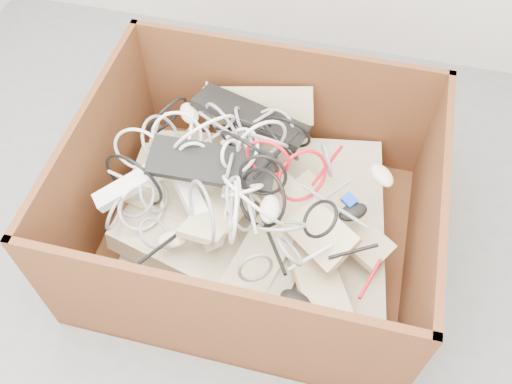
% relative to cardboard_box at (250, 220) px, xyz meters
% --- Properties ---
extents(ground, '(3.00, 3.00, 0.00)m').
position_rel_cardboard_box_xyz_m(ground, '(-0.16, -0.28, -0.15)').
color(ground, '#58585B').
rests_on(ground, ground).
extents(room_shell, '(3.04, 3.04, 2.50)m').
position_rel_cardboard_box_xyz_m(room_shell, '(-0.16, -0.28, 1.10)').
color(room_shell, '#B9B2AC').
rests_on(room_shell, ground).
extents(cardboard_box, '(1.19, 0.99, 0.58)m').
position_rel_cardboard_box_xyz_m(cardboard_box, '(0.00, 0.00, 0.00)').
color(cardboard_box, '#3F200F').
rests_on(cardboard_box, ground).
extents(keyboard_pile, '(1.05, 0.90, 0.35)m').
position_rel_cardboard_box_xyz_m(keyboard_pile, '(0.00, 0.03, 0.14)').
color(keyboard_pile, beige).
rests_on(keyboard_pile, cardboard_box).
extents(mice_scatter, '(0.83, 0.67, 0.21)m').
position_rel_cardboard_box_xyz_m(mice_scatter, '(0.05, -0.00, 0.20)').
color(mice_scatter, beige).
rests_on(mice_scatter, keyboard_pile).
extents(power_strip_left, '(0.29, 0.26, 0.13)m').
position_rel_cardboard_box_xyz_m(power_strip_left, '(-0.36, -0.08, 0.24)').
color(power_strip_left, white).
rests_on(power_strip_left, keyboard_pile).
extents(power_strip_right, '(0.25, 0.27, 0.10)m').
position_rel_cardboard_box_xyz_m(power_strip_right, '(-0.16, -0.11, 0.18)').
color(power_strip_right, white).
rests_on(power_strip_right, keyboard_pile).
extents(vga_plug, '(0.06, 0.06, 0.03)m').
position_rel_cardboard_box_xyz_m(vga_plug, '(0.34, 0.03, 0.20)').
color(vga_plug, '#0B35B2').
rests_on(vga_plug, keyboard_pile).
extents(cable_tangle, '(1.00, 0.85, 0.39)m').
position_rel_cardboard_box_xyz_m(cable_tangle, '(-0.09, 0.01, 0.27)').
color(cable_tangle, black).
rests_on(cable_tangle, keyboard_pile).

